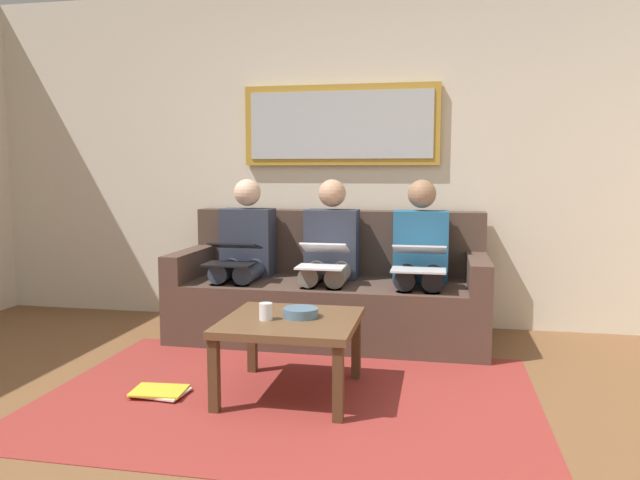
{
  "coord_description": "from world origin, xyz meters",
  "views": [
    {
      "loc": [
        -0.77,
        2.17,
        1.2
      ],
      "look_at": [
        0.0,
        -1.7,
        0.75
      ],
      "focal_mm": 34.12,
      "sensor_mm": 36.0,
      "label": 1
    }
  ],
  "objects_px": {
    "person_left": "(420,257)",
    "person_middle": "(330,254)",
    "framed_mirror": "(340,125)",
    "cup": "(266,311)",
    "bowl": "(301,313)",
    "laptop_silver": "(419,258)",
    "coffee_table": "(290,328)",
    "magazine_stack": "(159,392)",
    "person_right": "(244,252)",
    "laptop_black": "(233,254)",
    "laptop_white": "(323,256)",
    "couch": "(331,293)"
  },
  "relations": [
    {
      "from": "magazine_stack",
      "to": "bowl",
      "type": "bearing_deg",
      "value": -165.73
    },
    {
      "from": "person_left",
      "to": "laptop_black",
      "type": "height_order",
      "value": "person_left"
    },
    {
      "from": "cup",
      "to": "laptop_black",
      "type": "bearing_deg",
      "value": -61.6
    },
    {
      "from": "person_left",
      "to": "person_middle",
      "type": "relative_size",
      "value": 1.0
    },
    {
      "from": "coffee_table",
      "to": "magazine_stack",
      "type": "xyz_separation_m",
      "value": [
        0.69,
        0.15,
        -0.35
      ]
    },
    {
      "from": "cup",
      "to": "person_right",
      "type": "bearing_deg",
      "value": -66.72
    },
    {
      "from": "bowl",
      "to": "laptop_black",
      "type": "bearing_deg",
      "value": -51.64
    },
    {
      "from": "person_right",
      "to": "person_middle",
      "type": "bearing_deg",
      "value": 180.0
    },
    {
      "from": "bowl",
      "to": "person_middle",
      "type": "relative_size",
      "value": 0.17
    },
    {
      "from": "framed_mirror",
      "to": "couch",
      "type": "bearing_deg",
      "value": 90.0
    },
    {
      "from": "framed_mirror",
      "to": "person_left",
      "type": "relative_size",
      "value": 1.33
    },
    {
      "from": "framed_mirror",
      "to": "person_right",
      "type": "bearing_deg",
      "value": 35.53
    },
    {
      "from": "framed_mirror",
      "to": "cup",
      "type": "distance_m",
      "value": 1.99
    },
    {
      "from": "person_right",
      "to": "laptop_black",
      "type": "distance_m",
      "value": 0.25
    },
    {
      "from": "laptop_white",
      "to": "magazine_stack",
      "type": "relative_size",
      "value": 1.15
    },
    {
      "from": "laptop_white",
      "to": "laptop_black",
      "type": "relative_size",
      "value": 1.06
    },
    {
      "from": "laptop_silver",
      "to": "person_right",
      "type": "height_order",
      "value": "person_right"
    },
    {
      "from": "couch",
      "to": "person_left",
      "type": "bearing_deg",
      "value": 173.87
    },
    {
      "from": "framed_mirror",
      "to": "bowl",
      "type": "distance_m",
      "value": 1.92
    },
    {
      "from": "framed_mirror",
      "to": "person_middle",
      "type": "relative_size",
      "value": 1.33
    },
    {
      "from": "magazine_stack",
      "to": "laptop_black",
      "type": "bearing_deg",
      "value": -92.93
    },
    {
      "from": "person_middle",
      "to": "laptop_black",
      "type": "xyz_separation_m",
      "value": [
        0.64,
        0.25,
        0.02
      ]
    },
    {
      "from": "magazine_stack",
      "to": "person_left",
      "type": "bearing_deg",
      "value": -135.73
    },
    {
      "from": "cup",
      "to": "person_right",
      "type": "relative_size",
      "value": 0.08
    },
    {
      "from": "coffee_table",
      "to": "laptop_black",
      "type": "bearing_deg",
      "value": -54.8
    },
    {
      "from": "person_middle",
      "to": "laptop_white",
      "type": "relative_size",
      "value": 3.11
    },
    {
      "from": "bowl",
      "to": "laptop_black",
      "type": "relative_size",
      "value": 0.55
    },
    {
      "from": "coffee_table",
      "to": "laptop_silver",
      "type": "distance_m",
      "value": 1.15
    },
    {
      "from": "person_left",
      "to": "laptop_silver",
      "type": "bearing_deg",
      "value": 90.0
    },
    {
      "from": "laptop_black",
      "to": "coffee_table",
      "type": "bearing_deg",
      "value": 125.2
    },
    {
      "from": "coffee_table",
      "to": "magazine_stack",
      "type": "bearing_deg",
      "value": 12.38
    },
    {
      "from": "coffee_table",
      "to": "laptop_silver",
      "type": "relative_size",
      "value": 1.89
    },
    {
      "from": "laptop_black",
      "to": "magazine_stack",
      "type": "bearing_deg",
      "value": 87.07
    },
    {
      "from": "bowl",
      "to": "laptop_silver",
      "type": "xyz_separation_m",
      "value": [
        -0.59,
        -0.88,
        0.19
      ]
    },
    {
      "from": "couch",
      "to": "coffee_table",
      "type": "distance_m",
      "value": 1.22
    },
    {
      "from": "coffee_table",
      "to": "person_middle",
      "type": "height_order",
      "value": "person_middle"
    },
    {
      "from": "laptop_black",
      "to": "laptop_silver",
      "type": "bearing_deg",
      "value": -179.56
    },
    {
      "from": "person_right",
      "to": "magazine_stack",
      "type": "xyz_separation_m",
      "value": [
        0.05,
        1.3,
        -0.59
      ]
    },
    {
      "from": "coffee_table",
      "to": "bowl",
      "type": "height_order",
      "value": "bowl"
    },
    {
      "from": "laptop_white",
      "to": "person_right",
      "type": "xyz_separation_m",
      "value": [
        0.64,
        -0.24,
        -0.02
      ]
    },
    {
      "from": "laptop_white",
      "to": "framed_mirror",
      "type": "bearing_deg",
      "value": -90.0
    },
    {
      "from": "cup",
      "to": "magazine_stack",
      "type": "xyz_separation_m",
      "value": [
        0.57,
        0.1,
        -0.44
      ]
    },
    {
      "from": "person_middle",
      "to": "magazine_stack",
      "type": "bearing_deg",
      "value": 61.92
    },
    {
      "from": "cup",
      "to": "magazine_stack",
      "type": "bearing_deg",
      "value": 9.5
    },
    {
      "from": "person_right",
      "to": "framed_mirror",
      "type": "bearing_deg",
      "value": -144.47
    },
    {
      "from": "laptop_white",
      "to": "laptop_black",
      "type": "bearing_deg",
      "value": 0.93
    },
    {
      "from": "laptop_white",
      "to": "magazine_stack",
      "type": "bearing_deg",
      "value": 56.92
    },
    {
      "from": "person_middle",
      "to": "person_right",
      "type": "bearing_deg",
      "value": 0.0
    },
    {
      "from": "coffee_table",
      "to": "laptop_white",
      "type": "bearing_deg",
      "value": -90.18
    },
    {
      "from": "laptop_black",
      "to": "magazine_stack",
      "type": "xyz_separation_m",
      "value": [
        0.05,
        1.05,
        -0.61
      ]
    }
  ]
}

